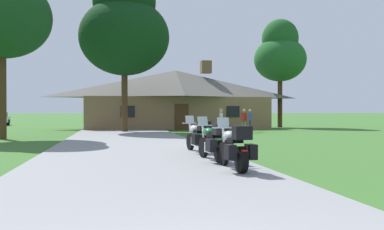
{
  "coord_description": "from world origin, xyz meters",
  "views": [
    {
      "loc": [
        -0.69,
        -2.84,
        1.53
      ],
      "look_at": [
        2.74,
        15.29,
        1.35
      ],
      "focal_mm": 38.54,
      "sensor_mm": 36.0,
      "label": 1
    }
  ],
  "objects_px": {
    "motorcycle_white_farthest_in_row": "(199,137)",
    "tree_left_near": "(2,5)",
    "motorcycle_green_second_in_row": "(214,142)",
    "bystander_blue_shirt_near_lodge": "(250,119)",
    "tree_right_of_lodge": "(280,53)",
    "bystander_white_shirt_by_tree": "(221,120)",
    "bystander_red_shirt_beside_signpost": "(244,120)",
    "motorcycle_silver_nearest_to_camera": "(235,148)",
    "tree_by_lodge_front": "(124,27)"
  },
  "relations": [
    {
      "from": "motorcycle_white_farthest_in_row",
      "to": "tree_left_near",
      "type": "height_order",
      "value": "tree_left_near"
    },
    {
      "from": "motorcycle_green_second_in_row",
      "to": "bystander_blue_shirt_near_lodge",
      "type": "distance_m",
      "value": 18.46
    },
    {
      "from": "motorcycle_white_farthest_in_row",
      "to": "tree_right_of_lodge",
      "type": "xyz_separation_m",
      "value": [
        12.36,
        22.17,
        6.33
      ]
    },
    {
      "from": "bystander_white_shirt_by_tree",
      "to": "tree_right_of_lodge",
      "type": "distance_m",
      "value": 15.53
    },
    {
      "from": "bystander_white_shirt_by_tree",
      "to": "tree_left_near",
      "type": "distance_m",
      "value": 14.14
    },
    {
      "from": "motorcycle_green_second_in_row",
      "to": "bystander_blue_shirt_near_lodge",
      "type": "height_order",
      "value": "bystander_blue_shirt_near_lodge"
    },
    {
      "from": "motorcycle_white_farthest_in_row",
      "to": "bystander_red_shirt_beside_signpost",
      "type": "xyz_separation_m",
      "value": [
        6.04,
        13.5,
        0.32
      ]
    },
    {
      "from": "bystander_white_shirt_by_tree",
      "to": "motorcycle_white_farthest_in_row",
      "type": "bearing_deg",
      "value": 175.48
    },
    {
      "from": "motorcycle_silver_nearest_to_camera",
      "to": "tree_right_of_lodge",
      "type": "distance_m",
      "value": 30.05
    },
    {
      "from": "motorcycle_green_second_in_row",
      "to": "tree_right_of_lodge",
      "type": "distance_m",
      "value": 28.35
    },
    {
      "from": "bystander_white_shirt_by_tree",
      "to": "tree_right_of_lodge",
      "type": "relative_size",
      "value": 0.17
    },
    {
      "from": "motorcycle_green_second_in_row",
      "to": "tree_by_lodge_front",
      "type": "height_order",
      "value": "tree_by_lodge_front"
    },
    {
      "from": "bystander_blue_shirt_near_lodge",
      "to": "bystander_white_shirt_by_tree",
      "type": "bearing_deg",
      "value": 157.98
    },
    {
      "from": "motorcycle_white_farthest_in_row",
      "to": "bystander_blue_shirt_near_lodge",
      "type": "distance_m",
      "value": 16.13
    },
    {
      "from": "tree_by_lodge_front",
      "to": "bystander_blue_shirt_near_lodge",
      "type": "bearing_deg",
      "value": -7.87
    },
    {
      "from": "bystander_red_shirt_beside_signpost",
      "to": "tree_right_of_lodge",
      "type": "xyz_separation_m",
      "value": [
        6.32,
        8.67,
        6.01
      ]
    },
    {
      "from": "bystander_blue_shirt_near_lodge",
      "to": "tree_left_near",
      "type": "distance_m",
      "value": 17.73
    },
    {
      "from": "motorcycle_silver_nearest_to_camera",
      "to": "tree_right_of_lodge",
      "type": "height_order",
      "value": "tree_right_of_lodge"
    },
    {
      "from": "motorcycle_green_second_in_row",
      "to": "tree_left_near",
      "type": "distance_m",
      "value": 16.43
    },
    {
      "from": "tree_by_lodge_front",
      "to": "motorcycle_white_farthest_in_row",
      "type": "bearing_deg",
      "value": -82.04
    },
    {
      "from": "motorcycle_silver_nearest_to_camera",
      "to": "tree_by_lodge_front",
      "type": "height_order",
      "value": "tree_by_lodge_front"
    },
    {
      "from": "motorcycle_white_farthest_in_row",
      "to": "tree_by_lodge_front",
      "type": "height_order",
      "value": "tree_by_lodge_front"
    },
    {
      "from": "motorcycle_silver_nearest_to_camera",
      "to": "bystander_white_shirt_by_tree",
      "type": "distance_m",
      "value": 15.7
    },
    {
      "from": "tree_left_near",
      "to": "tree_right_of_lodge",
      "type": "xyz_separation_m",
      "value": [
        21.3,
        12.56,
        -0.32
      ]
    },
    {
      "from": "motorcycle_silver_nearest_to_camera",
      "to": "tree_by_lodge_front",
      "type": "bearing_deg",
      "value": 94.61
    },
    {
      "from": "motorcycle_white_farthest_in_row",
      "to": "tree_left_near",
      "type": "xyz_separation_m",
      "value": [
        -8.94,
        9.6,
        6.65
      ]
    },
    {
      "from": "motorcycle_green_second_in_row",
      "to": "tree_by_lodge_front",
      "type": "relative_size",
      "value": 0.17
    },
    {
      "from": "motorcycle_green_second_in_row",
      "to": "bystander_red_shirt_beside_signpost",
      "type": "distance_m",
      "value": 17.14
    },
    {
      "from": "bystander_blue_shirt_near_lodge",
      "to": "tree_left_near",
      "type": "relative_size",
      "value": 0.16
    },
    {
      "from": "tree_by_lodge_front",
      "to": "tree_right_of_lodge",
      "type": "relative_size",
      "value": 1.17
    },
    {
      "from": "motorcycle_green_second_in_row",
      "to": "bystander_red_shirt_beside_signpost",
      "type": "bearing_deg",
      "value": 62.13
    },
    {
      "from": "tree_right_of_lodge",
      "to": "motorcycle_green_second_in_row",
      "type": "bearing_deg",
      "value": -116.71
    },
    {
      "from": "motorcycle_white_farthest_in_row",
      "to": "motorcycle_green_second_in_row",
      "type": "bearing_deg",
      "value": -99.28
    },
    {
      "from": "bystander_white_shirt_by_tree",
      "to": "tree_by_lodge_front",
      "type": "distance_m",
      "value": 10.24
    },
    {
      "from": "bystander_red_shirt_beside_signpost",
      "to": "bystander_white_shirt_by_tree",
      "type": "bearing_deg",
      "value": -67.87
    },
    {
      "from": "bystander_red_shirt_beside_signpost",
      "to": "motorcycle_silver_nearest_to_camera",
      "type": "bearing_deg",
      "value": -45.2
    },
    {
      "from": "tree_by_lodge_front",
      "to": "tree_right_of_lodge",
      "type": "bearing_deg",
      "value": 23.43
    },
    {
      "from": "motorcycle_white_farthest_in_row",
      "to": "bystander_white_shirt_by_tree",
      "type": "height_order",
      "value": "bystander_white_shirt_by_tree"
    },
    {
      "from": "bystander_blue_shirt_near_lodge",
      "to": "bystander_white_shirt_by_tree",
      "type": "height_order",
      "value": "bystander_white_shirt_by_tree"
    },
    {
      "from": "motorcycle_green_second_in_row",
      "to": "bystander_white_shirt_by_tree",
      "type": "bearing_deg",
      "value": 67.38
    },
    {
      "from": "motorcycle_white_farthest_in_row",
      "to": "tree_left_near",
      "type": "relative_size",
      "value": 0.19
    },
    {
      "from": "motorcycle_green_second_in_row",
      "to": "motorcycle_white_farthest_in_row",
      "type": "height_order",
      "value": "same"
    },
    {
      "from": "bystander_white_shirt_by_tree",
      "to": "bystander_blue_shirt_near_lodge",
      "type": "bearing_deg",
      "value": -25.68
    },
    {
      "from": "motorcycle_silver_nearest_to_camera",
      "to": "bystander_blue_shirt_near_lodge",
      "type": "xyz_separation_m",
      "value": [
        6.86,
        19.08,
        0.32
      ]
    },
    {
      "from": "motorcycle_silver_nearest_to_camera",
      "to": "bystander_red_shirt_beside_signpost",
      "type": "relative_size",
      "value": 1.25
    },
    {
      "from": "motorcycle_silver_nearest_to_camera",
      "to": "motorcycle_green_second_in_row",
      "type": "height_order",
      "value": "same"
    },
    {
      "from": "motorcycle_silver_nearest_to_camera",
      "to": "tree_left_near",
      "type": "bearing_deg",
      "value": 120.79
    },
    {
      "from": "motorcycle_white_farthest_in_row",
      "to": "tree_by_lodge_front",
      "type": "distance_m",
      "value": 17.48
    },
    {
      "from": "motorcycle_silver_nearest_to_camera",
      "to": "bystander_red_shirt_beside_signpost",
      "type": "bearing_deg",
      "value": 69.82
    },
    {
      "from": "bystander_red_shirt_beside_signpost",
      "to": "tree_left_near",
      "type": "distance_m",
      "value": 16.72
    }
  ]
}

